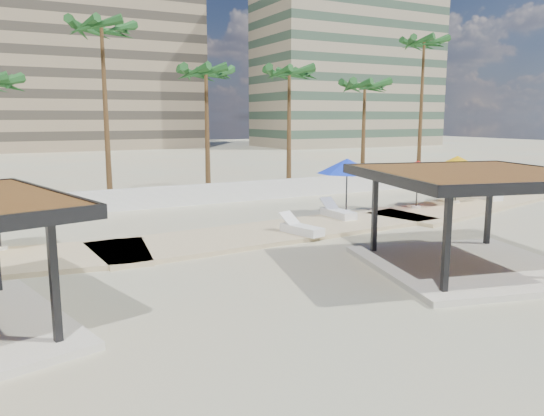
% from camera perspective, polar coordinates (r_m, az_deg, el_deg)
% --- Properties ---
extents(ground, '(200.00, 200.00, 0.00)m').
position_cam_1_polar(ground, '(16.61, 6.55, -8.03)').
color(ground, tan).
rests_on(ground, ground).
extents(promenade, '(44.45, 7.97, 0.24)m').
position_cam_1_polar(promenade, '(23.95, 0.16, -2.28)').
color(promenade, '#C6B284').
rests_on(promenade, ground).
extents(boundary_wall, '(56.00, 0.30, 1.20)m').
position_cam_1_polar(boundary_wall, '(30.70, -10.49, 1.25)').
color(boundary_wall, silver).
rests_on(boundary_wall, ground).
extents(building_mid, '(38.00, 16.00, 30.40)m').
position_cam_1_polar(building_mid, '(92.40, -20.30, 14.89)').
color(building_mid, '#847259').
rests_on(building_mid, ground).
extents(building_east, '(32.00, 15.00, 36.40)m').
position_cam_1_polar(building_east, '(98.19, 8.28, 16.80)').
color(building_east, gray).
rests_on(building_east, ground).
extents(pavilion_central, '(7.99, 7.99, 3.34)m').
position_cam_1_polar(pavilion_central, '(18.75, 20.70, -0.28)').
color(pavilion_central, beige).
rests_on(pavilion_central, ground).
extents(umbrella_c, '(3.16, 3.16, 2.58)m').
position_cam_1_polar(umbrella_c, '(29.53, 15.43, 4.25)').
color(umbrella_c, beige).
rests_on(umbrella_c, promenade).
extents(umbrella_d, '(3.99, 3.99, 2.79)m').
position_cam_1_polar(umbrella_d, '(27.49, 8.08, 4.48)').
color(umbrella_d, beige).
rests_on(umbrella_d, promenade).
extents(umbrella_e, '(3.79, 3.79, 2.70)m').
position_cam_1_polar(umbrella_e, '(32.08, 19.31, 4.65)').
color(umbrella_e, beige).
rests_on(umbrella_e, promenade).
extents(lounger_b, '(1.18, 2.25, 0.81)m').
position_cam_1_polar(lounger_b, '(22.51, 3.15, -2.26)').
color(lounger_b, white).
rests_on(lounger_b, promenade).
extents(lounger_c, '(0.75, 2.26, 0.86)m').
position_cam_1_polar(lounger_c, '(26.37, 7.07, -0.52)').
color(lounger_c, white).
rests_on(lounger_c, promenade).
extents(lounger_d, '(1.05, 2.31, 0.84)m').
position_cam_1_polar(lounger_d, '(34.57, 21.97, 1.28)').
color(lounger_d, white).
rests_on(lounger_d, promenade).
extents(palm_d, '(3.00, 3.00, 10.82)m').
position_cam_1_polar(palm_d, '(32.79, -17.84, 17.20)').
color(palm_d, brown).
rests_on(palm_d, ground).
extents(palm_e, '(3.00, 3.00, 8.57)m').
position_cam_1_polar(palm_e, '(33.71, -7.11, 13.76)').
color(palm_e, brown).
rests_on(palm_e, ground).
extents(palm_f, '(3.00, 3.00, 8.80)m').
position_cam_1_polar(palm_f, '(36.47, 1.87, 13.86)').
color(palm_f, brown).
rests_on(palm_f, ground).
extents(palm_g, '(3.00, 3.00, 8.09)m').
position_cam_1_polar(palm_g, '(39.42, 9.95, 12.44)').
color(palm_g, brown).
rests_on(palm_g, ground).
extents(palm_h, '(3.00, 3.00, 11.50)m').
position_cam_1_polar(palm_h, '(44.02, 16.03, 16.09)').
color(palm_h, brown).
rests_on(palm_h, ground).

